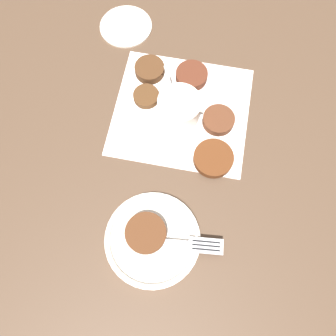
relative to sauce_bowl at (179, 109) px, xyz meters
The scene contains 12 objects.
ground_plane 0.05m from the sauce_bowl, 65.30° to the left, with size 4.00×4.00×0.00m, color #4C3828.
napkin 0.03m from the sauce_bowl, 80.68° to the left, with size 0.33×0.31×0.00m.
sauce_bowl is the anchor object (origin of this frame).
fritter_0 0.13m from the sauce_bowl, 140.86° to the left, with size 0.07×0.07×0.02m.
fritter_1 0.09m from the sauce_bowl, ahead, with size 0.07×0.07×0.02m.
fritter_2 0.10m from the sauce_bowl, 92.31° to the left, with size 0.07×0.07×0.02m.
fritter_3 0.13m from the sauce_bowl, 37.00° to the right, with size 0.08×0.08×0.02m.
fritter_4 0.08m from the sauce_bowl, behind, with size 0.06×0.06×0.01m.
serving_plate 0.28m from the sauce_bowl, 81.43° to the right, with size 0.18×0.18×0.02m.
fritter_on_plate 0.27m from the sauce_bowl, 84.35° to the right, with size 0.08×0.08×0.01m.
fork 0.28m from the sauce_bowl, 67.55° to the right, with size 0.17×0.06×0.00m.
extra_saucer 0.27m from the sauce_bowl, 137.40° to the left, with size 0.13×0.13×0.01m.
Camera 1 is at (0.08, -0.37, 0.64)m, focal length 35.00 mm.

